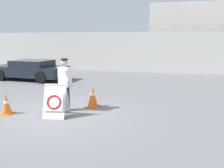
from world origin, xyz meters
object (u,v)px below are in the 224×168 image
object	(u,v)px
barricade_sign	(56,101)
traffic_cone_near	(6,104)
security_guard	(65,82)
parked_car_front_coupe	(30,70)
traffic_cone_mid	(92,96)

from	to	relation	value
barricade_sign	traffic_cone_near	world-z (taller)	barricade_sign
security_guard	traffic_cone_near	world-z (taller)	security_guard
barricade_sign	security_guard	xyz separation A→B (m)	(0.01, 0.69, 0.48)
barricade_sign	parked_car_front_coupe	distance (m)	7.76
security_guard	traffic_cone_mid	bearing A→B (deg)	62.26
security_guard	barricade_sign	bearing A→B (deg)	-70.50
traffic_cone_mid	parked_car_front_coupe	size ratio (longest dim) A/B	0.17
traffic_cone_mid	parked_car_front_coupe	distance (m)	7.29
barricade_sign	parked_car_front_coupe	world-z (taller)	parked_car_front_coupe
security_guard	parked_car_front_coupe	bearing A→B (deg)	151.61
traffic_cone_mid	traffic_cone_near	bearing A→B (deg)	-148.17
barricade_sign	security_guard	bearing A→B (deg)	79.26
security_guard	parked_car_front_coupe	distance (m)	7.24
traffic_cone_near	security_guard	bearing A→B (deg)	26.65
parked_car_front_coupe	traffic_cone_near	bearing A→B (deg)	120.49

